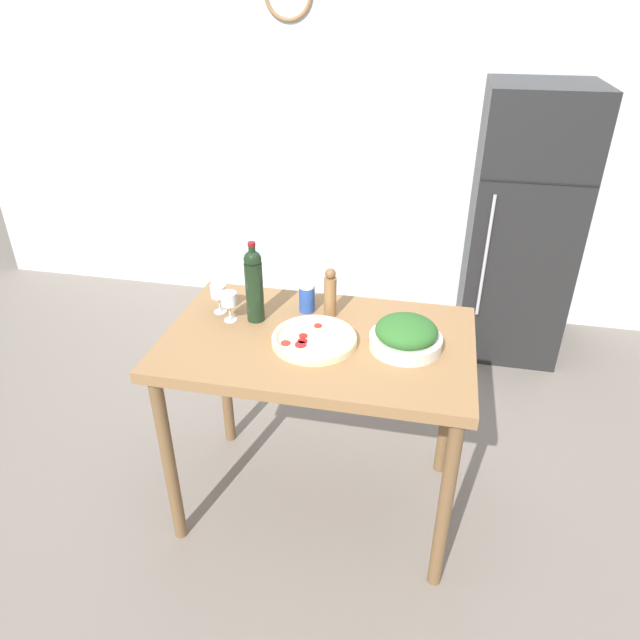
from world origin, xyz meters
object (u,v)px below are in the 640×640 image
wine_bottle (254,284)px  salt_canister (307,298)px  wine_glass_near (229,301)px  homemade_pizza (314,339)px  refrigerator (521,226)px  salad_bowl (406,335)px  pepper_mill (330,293)px  wine_glass_far (218,293)px

wine_bottle → salt_canister: (0.20, 0.12, -0.10)m
wine_glass_near → homemade_pizza: bearing=-14.7°
homemade_pizza → salt_canister: (-0.09, 0.25, 0.05)m
wine_glass_near → refrigerator: bearing=50.5°
wine_bottle → salad_bowl: 0.66m
wine_bottle → homemade_pizza: 0.35m
wine_bottle → salad_bowl: size_ratio=1.24×
pepper_mill → homemade_pizza: bearing=-94.5°
wine_glass_near → salt_canister: wine_glass_near is taller
pepper_mill → homemade_pizza: 0.25m
refrigerator → homemade_pizza: bearing=-118.9°
pepper_mill → salad_bowl: bearing=-28.5°
wine_glass_near → salad_bowl: (0.75, -0.05, -0.04)m
refrigerator → pepper_mill: size_ratio=7.66×
pepper_mill → salad_bowl: (0.34, -0.19, -0.05)m
pepper_mill → salt_canister: pepper_mill is taller
wine_bottle → pepper_mill: 0.33m
salad_bowl → homemade_pizza: size_ratio=0.84×
pepper_mill → wine_glass_near: bearing=-162.3°
wine_glass_near → wine_bottle: bearing=16.3°
homemade_pizza → salt_canister: size_ratio=2.66×
wine_glass_near → homemade_pizza: (0.39, -0.10, -0.08)m
wine_glass_near → salt_canister: size_ratio=1.02×
pepper_mill → homemade_pizza: (-0.02, -0.23, -0.09)m
wine_bottle → pepper_mill: (0.30, 0.10, -0.06)m
pepper_mill → salad_bowl: pepper_mill is taller
wine_glass_near → salt_canister: bearing=26.5°
salad_bowl → salt_canister: 0.49m
wine_glass_far → homemade_pizza: bearing=-19.4°
wine_bottle → homemade_pizza: wine_bottle is taller
wine_bottle → salt_canister: bearing=31.3°
refrigerator → wine_bottle: bearing=-127.8°
wine_glass_far → pepper_mill: 0.48m
refrigerator → homemade_pizza: size_ratio=5.00×
wine_glass_far → salt_canister: size_ratio=1.02×
wine_glass_near → homemade_pizza: 0.41m
wine_bottle → salt_canister: size_ratio=2.75×
wine_bottle → wine_glass_far: 0.19m
salt_canister → refrigerator: bearing=54.8°
wine_glass_near → pepper_mill: pepper_mill is taller
wine_glass_far → salt_canister: bearing=13.8°
wine_bottle → wine_glass_near: bearing=-163.7°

